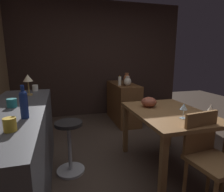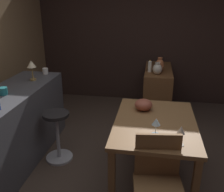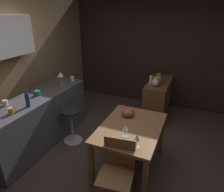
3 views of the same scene
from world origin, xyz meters
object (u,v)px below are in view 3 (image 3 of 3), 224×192
wine_bottle_cobalt (27,99)px  cup_teal (37,93)px  cup_white (72,79)px  pillar_candle_tall (151,80)px  chair_near_window (117,171)px  wine_glass_left (125,129)px  bar_stool (72,125)px  cup_cream (5,103)px  dining_table (131,132)px  cup_mustard (11,111)px  fruit_bowl (128,112)px  vase_copper (159,79)px  wine_glass_right (137,138)px  counter_lamp (61,75)px  sideboard_cabinet (158,99)px  vase_ceramic_ivory (155,82)px

wine_bottle_cobalt → cup_teal: 0.44m
cup_white → pillar_candle_tall: pillar_candle_tall is taller
chair_near_window → cup_white: (1.57, 1.63, 0.45)m
wine_glass_left → wine_bottle_cobalt: bearing=92.4°
bar_stool → cup_teal: 0.82m
cup_white → cup_cream: size_ratio=1.02×
dining_table → cup_mustard: (-0.59, 1.57, 0.30)m
chair_near_window → fruit_bowl: bearing=11.3°
cup_mustard → vase_copper: 2.74m
pillar_candle_tall → cup_cream: bearing=139.2°
wine_glass_right → vase_copper: bearing=4.6°
wine_glass_left → wine_glass_right: wine_glass_right is taller
cup_cream → pillar_candle_tall: pillar_candle_tall is taller
cup_teal → vase_copper: size_ratio=0.54×
cup_teal → bar_stool: bearing=-73.3°
cup_cream → counter_lamp: size_ratio=0.42×
sideboard_cabinet → wine_glass_right: size_ratio=6.16×
counter_lamp → pillar_candle_tall: 1.81m
wine_glass_left → counter_lamp: bearing=61.2°
wine_bottle_cobalt → cup_cream: bearing=107.4°
sideboard_cabinet → wine_bottle_cobalt: (-2.15, 1.56, 0.62)m
cup_teal → vase_ceramic_ivory: (1.42, -1.71, -0.04)m
sideboard_cabinet → cup_cream: cup_cream is taller
cup_white → cup_teal: cup_white is taller
pillar_candle_tall → wine_glass_right: bearing=-171.1°
sideboard_cabinet → fruit_bowl: size_ratio=5.57×
dining_table → vase_copper: bearing=-1.5°
chair_near_window → vase_ceramic_ivory: bearing=0.9°
cup_teal → counter_lamp: (0.56, -0.08, 0.16)m
cup_mustard → cup_teal: cup_mustard is taller
bar_stool → vase_ceramic_ivory: (1.26, -1.18, 0.57)m
wine_glass_right → vase_ceramic_ivory: vase_ceramic_ivory is taller
sideboard_cabinet → pillar_candle_tall: pillar_candle_tall is taller
dining_table → fruit_bowl: bearing=27.2°
cup_mustard → vase_copper: bearing=-36.1°
dining_table → cup_white: (0.95, 1.59, 0.30)m
chair_near_window → cup_teal: size_ratio=6.89×
dining_table → vase_ceramic_ivory: bearing=-0.4°
sideboard_cabinet → cup_white: cup_white is taller
cup_teal → counter_lamp: counter_lamp is taller
sideboard_cabinet → vase_copper: 0.56m
wine_glass_right → counter_lamp: 2.12m
wine_glass_right → fruit_bowl: size_ratio=0.90×
fruit_bowl → cup_teal: bearing=97.3°
wine_glass_left → fruit_bowl: size_ratio=0.81×
wine_bottle_cobalt → cup_teal: size_ratio=2.11×
bar_stool → cup_cream: size_ratio=5.75×
wine_glass_left → counter_lamp: counter_lamp is taller
cup_cream → counter_lamp: (1.07, -0.25, 0.15)m
sideboard_cabinet → wine_glass_left: bearing=179.1°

